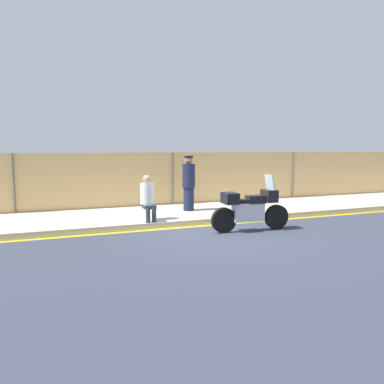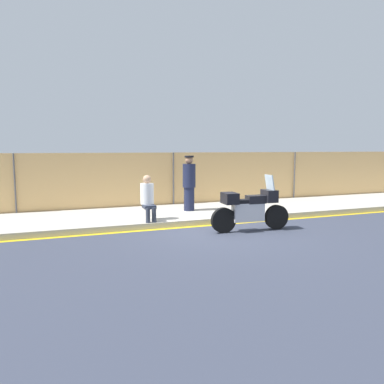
{
  "view_description": "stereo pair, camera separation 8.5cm",
  "coord_description": "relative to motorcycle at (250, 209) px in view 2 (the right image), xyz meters",
  "views": [
    {
      "loc": [
        -4.34,
        -9.22,
        2.28
      ],
      "look_at": [
        -0.48,
        0.81,
        1.02
      ],
      "focal_mm": 35.0,
      "sensor_mm": 36.0,
      "label": 1
    },
    {
      "loc": [
        -4.26,
        -9.25,
        2.28
      ],
      "look_at": [
        -0.48,
        0.81,
        1.02
      ],
      "focal_mm": 35.0,
      "sensor_mm": 36.0,
      "label": 2
    }
  ],
  "objects": [
    {
      "name": "ground_plane",
      "position": [
        -0.81,
        0.3,
        -0.63
      ],
      "size": [
        120.0,
        120.0,
        0.0
      ],
      "primitive_type": "plane",
      "color": "#333847"
    },
    {
      "name": "sidewalk",
      "position": [
        -0.81,
        2.77,
        -0.54
      ],
      "size": [
        40.12,
        3.21,
        0.17
      ],
      "color": "#ADA89E",
      "rests_on": "ground_plane"
    },
    {
      "name": "curb_paint_stripe",
      "position": [
        -0.81,
        1.07,
        -0.63
      ],
      "size": [
        40.12,
        0.18,
        0.01
      ],
      "color": "gold",
      "rests_on": "ground_plane"
    },
    {
      "name": "storefront_fence",
      "position": [
        -0.81,
        4.47,
        0.43
      ],
      "size": [
        38.11,
        0.17,
        2.12
      ],
      "color": "#E5B26B",
      "rests_on": "ground_plane"
    },
    {
      "name": "motorcycle",
      "position": [
        0.0,
        0.0,
        0.0
      ],
      "size": [
        2.31,
        0.58,
        1.55
      ],
      "rotation": [
        0.0,
        0.0,
        -0.06
      ],
      "color": "black",
      "rests_on": "ground_plane"
    },
    {
      "name": "officer_standing",
      "position": [
        -0.74,
        2.85,
        0.49
      ],
      "size": [
        0.43,
        0.43,
        1.86
      ],
      "color": "#191E38",
      "rests_on": "sidewalk"
    },
    {
      "name": "person_seated_on_curb",
      "position": [
        -2.47,
        1.64,
        0.28
      ],
      "size": [
        0.39,
        0.69,
        1.33
      ],
      "color": "#2D3342",
      "rests_on": "sidewalk"
    }
  ]
}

